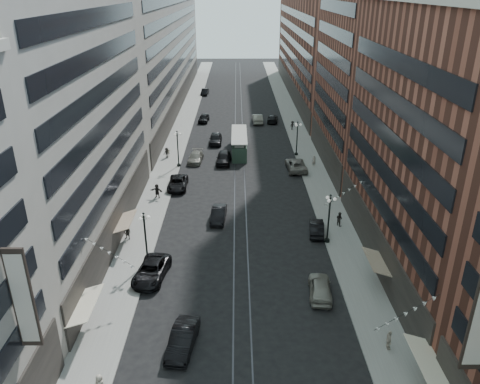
{
  "coord_description": "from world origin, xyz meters",
  "views": [
    {
      "loc": [
        -0.37,
        -11.41,
        25.17
      ],
      "look_at": [
        -0.06,
        34.19,
        5.0
      ],
      "focal_mm": 35.0,
      "sensor_mm": 36.0,
      "label": 1
    }
  ],
  "objects_px": {
    "pedestrian_7": "(339,219)",
    "car_extra_2": "(205,92)",
    "car_5": "(183,339)",
    "pedestrian_6": "(168,152)",
    "car_2": "(151,271)",
    "car_12": "(273,119)",
    "lamppost_sw_mid": "(178,147)",
    "car_10": "(317,228)",
    "car_4": "(320,287)",
    "pedestrian_extra_1": "(167,153)",
    "car_7": "(178,183)",
    "car_11": "(296,165)",
    "car_14": "(257,119)",
    "car_9": "(204,118)",
    "car_extra_0": "(224,158)",
    "pedestrian_9": "(292,125)",
    "pedestrian_4": "(389,340)",
    "streetcar": "(239,144)",
    "pedestrian_5": "(157,191)",
    "car_extra_1": "(219,214)",
    "pedestrian_2": "(127,233)",
    "car_13": "(216,139)",
    "pedestrian_8": "(314,161)",
    "lamppost_sw_far": "(145,236)",
    "lamppost_se_mid": "(297,137)",
    "lamppost_se_far": "(329,217)",
    "car_8": "(196,157)"
  },
  "relations": [
    {
      "from": "pedestrian_7",
      "to": "car_extra_2",
      "type": "relative_size",
      "value": 0.37
    },
    {
      "from": "car_5",
      "to": "pedestrian_6",
      "type": "bearing_deg",
      "value": 107.01
    },
    {
      "from": "car_2",
      "to": "car_12",
      "type": "distance_m",
      "value": 56.81
    },
    {
      "from": "lamppost_sw_mid",
      "to": "car_10",
      "type": "height_order",
      "value": "lamppost_sw_mid"
    },
    {
      "from": "car_4",
      "to": "pedestrian_extra_1",
      "type": "bearing_deg",
      "value": -57.4
    },
    {
      "from": "car_7",
      "to": "car_11",
      "type": "distance_m",
      "value": 18.09
    },
    {
      "from": "car_5",
      "to": "car_14",
      "type": "height_order",
      "value": "car_14"
    },
    {
      "from": "car_9",
      "to": "car_extra_2",
      "type": "relative_size",
      "value": 1.03
    },
    {
      "from": "lamppost_sw_mid",
      "to": "car_extra_0",
      "type": "height_order",
      "value": "lamppost_sw_mid"
    },
    {
      "from": "car_5",
      "to": "car_extra_0",
      "type": "xyz_separation_m",
      "value": [
        2.06,
        40.27,
        0.09
      ]
    },
    {
      "from": "pedestrian_6",
      "to": "pedestrian_9",
      "type": "relative_size",
      "value": 0.94
    },
    {
      "from": "lamppost_sw_mid",
      "to": "pedestrian_4",
      "type": "relative_size",
      "value": 3.4
    },
    {
      "from": "car_4",
      "to": "car_10",
      "type": "relative_size",
      "value": 1.11
    },
    {
      "from": "car_14",
      "to": "pedestrian_extra_1",
      "type": "distance_m",
      "value": 25.85
    },
    {
      "from": "car_4",
      "to": "car_14",
      "type": "height_order",
      "value": "car_14"
    },
    {
      "from": "streetcar",
      "to": "pedestrian_extra_1",
      "type": "bearing_deg",
      "value": -165.42
    },
    {
      "from": "car_10",
      "to": "pedestrian_9",
      "type": "distance_m",
      "value": 40.33
    },
    {
      "from": "pedestrian_5",
      "to": "car_extra_1",
      "type": "distance_m",
      "value": 10.13
    },
    {
      "from": "car_7",
      "to": "pedestrian_5",
      "type": "height_order",
      "value": "pedestrian_5"
    },
    {
      "from": "car_2",
      "to": "car_extra_2",
      "type": "distance_m",
      "value": 80.66
    },
    {
      "from": "streetcar",
      "to": "pedestrian_9",
      "type": "relative_size",
      "value": 6.8
    },
    {
      "from": "streetcar",
      "to": "car_5",
      "type": "bearing_deg",
      "value": -95.64
    },
    {
      "from": "car_2",
      "to": "car_5",
      "type": "height_order",
      "value": "car_5"
    },
    {
      "from": "pedestrian_2",
      "to": "car_9",
      "type": "height_order",
      "value": "pedestrian_2"
    },
    {
      "from": "car_2",
      "to": "pedestrian_9",
      "type": "xyz_separation_m",
      "value": [
        18.52,
        48.77,
        0.19
      ]
    },
    {
      "from": "pedestrian_9",
      "to": "pedestrian_7",
      "type": "bearing_deg",
      "value": -112.87
    },
    {
      "from": "car_13",
      "to": "pedestrian_8",
      "type": "distance_m",
      "value": 19.1
    },
    {
      "from": "pedestrian_4",
      "to": "car_7",
      "type": "bearing_deg",
      "value": 34.07
    },
    {
      "from": "pedestrian_4",
      "to": "pedestrian_5",
      "type": "height_order",
      "value": "pedestrian_5"
    },
    {
      "from": "pedestrian_9",
      "to": "car_extra_0",
      "type": "xyz_separation_m",
      "value": [
        -12.55,
        -17.8,
        -0.08
      ]
    },
    {
      "from": "car_4",
      "to": "car_extra_1",
      "type": "relative_size",
      "value": 1.04
    },
    {
      "from": "pedestrian_extra_1",
      "to": "car_4",
      "type": "bearing_deg",
      "value": -89.77
    },
    {
      "from": "lamppost_sw_far",
      "to": "car_extra_1",
      "type": "distance_m",
      "value": 11.73
    },
    {
      "from": "lamppost_se_mid",
      "to": "car_9",
      "type": "height_order",
      "value": "lamppost_se_mid"
    },
    {
      "from": "lamppost_se_far",
      "to": "car_11",
      "type": "xyz_separation_m",
      "value": [
        -0.8,
        21.54,
        -2.27
      ]
    },
    {
      "from": "car_8",
      "to": "car_9",
      "type": "distance_m",
      "value": 23.34
    },
    {
      "from": "pedestrian_5",
      "to": "pedestrian_9",
      "type": "height_order",
      "value": "pedestrian_5"
    },
    {
      "from": "pedestrian_5",
      "to": "car_extra_0",
      "type": "height_order",
      "value": "pedestrian_5"
    },
    {
      "from": "car_7",
      "to": "car_extra_2",
      "type": "bearing_deg",
      "value": 89.54
    },
    {
      "from": "pedestrian_5",
      "to": "car_extra_0",
      "type": "relative_size",
      "value": 0.35
    },
    {
      "from": "pedestrian_5",
      "to": "car_2",
      "type": "bearing_deg",
      "value": -62.16
    },
    {
      "from": "streetcar",
      "to": "car_7",
      "type": "height_order",
      "value": "streetcar"
    },
    {
      "from": "car_5",
      "to": "car_extra_0",
      "type": "height_order",
      "value": "car_extra_0"
    },
    {
      "from": "car_2",
      "to": "pedestrian_7",
      "type": "height_order",
      "value": "pedestrian_7"
    },
    {
      "from": "car_4",
      "to": "pedestrian_4",
      "type": "xyz_separation_m",
      "value": [
        4.0,
        -6.88,
        0.15
      ]
    },
    {
      "from": "lamppost_se_far",
      "to": "car_8",
      "type": "distance_m",
      "value": 29.94
    },
    {
      "from": "car_13",
      "to": "car_extra_0",
      "type": "height_order",
      "value": "car_extra_0"
    },
    {
      "from": "car_11",
      "to": "pedestrian_extra_1",
      "type": "bearing_deg",
      "value": -17.35
    },
    {
      "from": "pedestrian_4",
      "to": "pedestrian_7",
      "type": "height_order",
      "value": "pedestrian_7"
    },
    {
      "from": "lamppost_sw_mid",
      "to": "pedestrian_9",
      "type": "bearing_deg",
      "value": 45.04
    }
  ]
}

